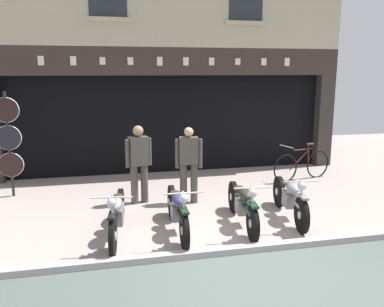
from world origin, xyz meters
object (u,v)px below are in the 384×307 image
shopkeeper_center (189,162)px  advert_board_near (245,109)px  leaning_bicycle (302,165)px  motorcycle_left (117,213)px  motorcycle_center (243,204)px  tyre_sign_pole (8,139)px  salesman_left (139,161)px  motorcycle_center_left (178,209)px  motorcycle_center_right (290,197)px

shopkeeper_center → advert_board_near: advert_board_near is taller
leaning_bicycle → shopkeeper_center: bearing=95.6°
motorcycle_left → motorcycle_center: bearing=-171.5°
motorcycle_center → tyre_sign_pole: size_ratio=0.89×
shopkeeper_center → leaning_bicycle: 3.43m
motorcycle_left → shopkeeper_center: (1.54, 1.51, 0.46)m
motorcycle_left → salesman_left: bearing=-99.5°
leaning_bicycle → salesman_left: bearing=88.4°
motorcycle_center_left → motorcycle_center: bearing=-174.9°
motorcycle_center_right → shopkeeper_center: bearing=-30.9°
motorcycle_center_left → leaning_bicycle: 4.59m
motorcycle_center → tyre_sign_pole: tyre_sign_pole is taller
leaning_bicycle → motorcycle_center_left: bearing=111.7°
shopkeeper_center → salesman_left: bearing=-1.5°
motorcycle_center_right → advert_board_near: 4.39m
motorcycle_center → shopkeeper_center: shopkeeper_center is taller
motorcycle_left → motorcycle_center_left: 1.01m
motorcycle_center → advert_board_near: advert_board_near is taller
shopkeeper_center → advert_board_near: size_ratio=1.68×
shopkeeper_center → motorcycle_center: bearing=124.4°
motorcycle_center_left → tyre_sign_pole: size_ratio=0.89×
motorcycle_center_right → advert_board_near: (0.60, 4.17, 1.23)m
salesman_left → leaning_bicycle: salesman_left is taller
motorcycle_center_right → salesman_left: 3.10m
tyre_sign_pole → leaning_bicycle: tyre_sign_pole is taller
salesman_left → shopkeeper_center: 1.03m
motorcycle_center_left → shopkeeper_center: size_ratio=1.28×
salesman_left → motorcycle_center_left: bearing=91.0°
motorcycle_center_right → salesman_left: bearing=-22.0°
salesman_left → tyre_sign_pole: bearing=-36.0°
motorcycle_center_left → leaning_bicycle: bearing=-142.0°
motorcycle_center_right → leaning_bicycle: (1.57, 2.50, -0.04)m
salesman_left → advert_board_near: (3.23, 2.60, 0.75)m
motorcycle_center_right → tyre_sign_pole: 5.99m
leaning_bicycle → motorcycle_center: bearing=121.8°
motorcycle_left → motorcycle_center: (2.19, 0.03, -0.00)m
motorcycle_center_left → leaning_bicycle: size_ratio=1.18×
motorcycle_center_left → salesman_left: salesman_left is taller
salesman_left → motorcycle_center: bearing=120.3°
motorcycle_center_left → motorcycle_center: (1.18, 0.06, -0.01)m
motorcycle_left → shopkeeper_center: bearing=-127.9°
motorcycle_center_left → salesman_left: bearing=-72.8°
motorcycle_center → leaning_bicycle: 3.65m
motorcycle_center → salesman_left: (-1.66, 1.69, 0.49)m
advert_board_near → shopkeeper_center: bearing=-128.2°
motorcycle_center → shopkeeper_center: size_ratio=1.28×
motorcycle_left → motorcycle_center_right: (3.16, 0.16, 0.00)m
salesman_left → leaning_bicycle: (4.19, 0.93, -0.52)m
motorcycle_center_right → leaning_bicycle: 2.95m
motorcycle_left → advert_board_near: advert_board_near is taller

